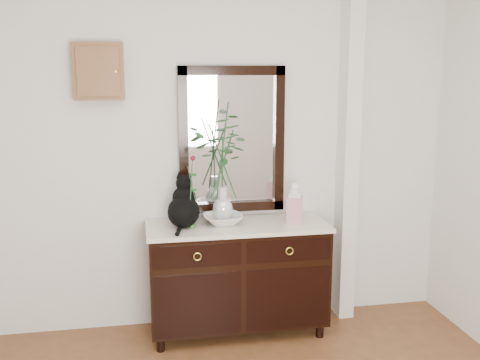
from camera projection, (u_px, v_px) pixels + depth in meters
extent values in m
cube|color=silver|center=(219.00, 152.00, 4.23)|extent=(3.60, 0.04, 2.70)
cube|color=silver|center=(348.00, 150.00, 4.33)|extent=(0.12, 0.20, 2.70)
cube|color=black|center=(238.00, 274.00, 4.18)|extent=(1.30, 0.50, 0.82)
cube|color=beige|center=(238.00, 226.00, 4.11)|extent=(1.33, 0.52, 0.03)
cube|color=black|center=(232.00, 140.00, 4.22)|extent=(0.80, 0.06, 1.10)
cube|color=white|center=(232.00, 140.00, 4.23)|extent=(0.66, 0.01, 0.96)
cube|color=brown|center=(99.00, 71.00, 3.92)|extent=(0.35, 0.10, 0.40)
imported|color=silver|center=(223.00, 219.00, 4.11)|extent=(0.31, 0.31, 0.07)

